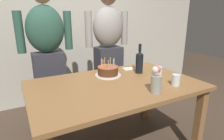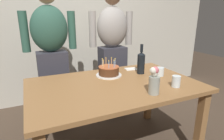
# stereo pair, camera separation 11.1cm
# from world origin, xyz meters

# --- Properties ---
(back_wall) EXTENTS (5.20, 0.10, 2.60)m
(back_wall) POSITION_xyz_m (0.00, 1.55, 1.30)
(back_wall) COLOR beige
(back_wall) RESTS_ON ground_plane
(dining_table) EXTENTS (1.50, 0.96, 0.74)m
(dining_table) POSITION_xyz_m (0.00, 0.00, 0.64)
(dining_table) COLOR olive
(dining_table) RESTS_ON ground_plane
(birthday_cake) EXTENTS (0.26, 0.26, 0.18)m
(birthday_cake) POSITION_xyz_m (0.04, 0.23, 0.79)
(birthday_cake) COLOR white
(birthday_cake) RESTS_ON dining_table
(water_glass_near) EXTENTS (0.07, 0.07, 0.10)m
(water_glass_near) POSITION_xyz_m (0.45, -0.29, 0.79)
(water_glass_near) COLOR silver
(water_glass_near) RESTS_ON dining_table
(water_glass_far) EXTENTS (0.08, 0.08, 0.09)m
(water_glass_far) POSITION_xyz_m (0.51, 0.01, 0.78)
(water_glass_far) COLOR silver
(water_glass_far) RESTS_ON dining_table
(wine_bottle) EXTENTS (0.08, 0.08, 0.31)m
(wine_bottle) POSITION_xyz_m (0.38, 0.16, 0.86)
(wine_bottle) COLOR black
(wine_bottle) RESTS_ON dining_table
(napkin_stack) EXTENTS (0.14, 0.11, 0.01)m
(napkin_stack) POSITION_xyz_m (0.36, 0.33, 0.74)
(napkin_stack) COLOR white
(napkin_stack) RESTS_ON dining_table
(flower_vase) EXTENTS (0.09, 0.09, 0.22)m
(flower_vase) POSITION_xyz_m (0.18, -0.33, 0.85)
(flower_vase) COLOR #999E93
(flower_vase) RESTS_ON dining_table
(person_man_bearded) EXTENTS (0.61, 0.27, 1.66)m
(person_man_bearded) POSITION_xyz_m (-0.43, 0.82, 0.87)
(person_man_bearded) COLOR #33333D
(person_man_bearded) RESTS_ON ground_plane
(person_woman_cardigan) EXTENTS (0.61, 0.27, 1.66)m
(person_woman_cardigan) POSITION_xyz_m (0.35, 0.82, 0.87)
(person_woman_cardigan) COLOR #33333D
(person_woman_cardigan) RESTS_ON ground_plane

